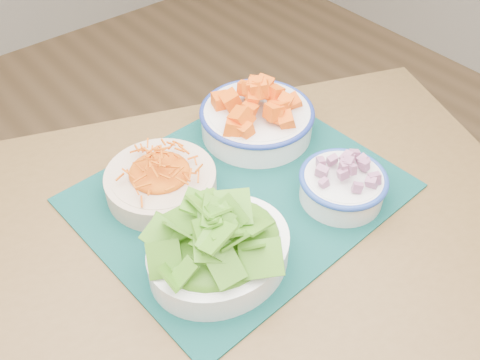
# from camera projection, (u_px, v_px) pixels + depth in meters

# --- Properties ---
(ground) EXTENTS (4.00, 4.00, 0.00)m
(ground) POSITION_uv_depth(u_px,v_px,m) (254.00, 319.00, 1.64)
(ground) COLOR #9D764C
(ground) RESTS_ON ground
(table) EXTENTS (1.32, 1.11, 0.75)m
(table) POSITION_uv_depth(u_px,v_px,m) (225.00, 272.00, 0.98)
(table) COLOR brown
(table) RESTS_ON ground
(placemat) EXTENTS (0.56, 0.47, 0.00)m
(placemat) POSITION_uv_depth(u_px,v_px,m) (240.00, 193.00, 0.97)
(placemat) COLOR #052B29
(placemat) RESTS_ON table
(carrot_bowl) EXTENTS (0.23, 0.23, 0.07)m
(carrot_bowl) POSITION_uv_depth(u_px,v_px,m) (160.00, 178.00, 0.95)
(carrot_bowl) COLOR beige
(carrot_bowl) RESTS_ON placemat
(squash_bowl) EXTENTS (0.24, 0.24, 0.11)m
(squash_bowl) POSITION_uv_depth(u_px,v_px,m) (257.00, 111.00, 1.06)
(squash_bowl) COLOR silver
(squash_bowl) RESTS_ON placemat
(lettuce_bowl) EXTENTS (0.23, 0.20, 0.11)m
(lettuce_bowl) POSITION_uv_depth(u_px,v_px,m) (219.00, 242.00, 0.82)
(lettuce_bowl) COLOR white
(lettuce_bowl) RESTS_ON placemat
(onion_bowl) EXTENTS (0.19, 0.19, 0.08)m
(onion_bowl) POSITION_uv_depth(u_px,v_px,m) (343.00, 181.00, 0.94)
(onion_bowl) COLOR silver
(onion_bowl) RESTS_ON placemat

